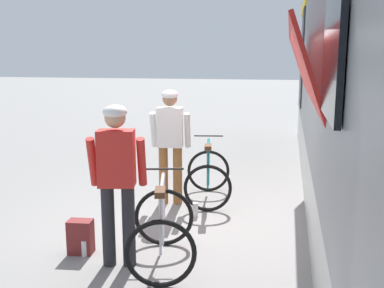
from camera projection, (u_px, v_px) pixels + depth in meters
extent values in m
plane|color=gray|center=(203.00, 222.00, 6.23)|extent=(80.00, 80.00, 0.00)
cube|color=red|center=(310.00, 91.00, 6.01)|extent=(0.61, 5.17, 1.61)
cube|color=black|center=(332.00, 56.00, 2.90)|extent=(0.04, 1.10, 0.80)
cube|color=black|center=(302.00, 57.00, 10.37)|extent=(0.03, 1.10, 2.29)
cylinder|color=#935B2D|center=(163.00, 175.00, 6.96)|extent=(0.14, 0.14, 0.90)
cylinder|color=#935B2D|center=(178.00, 175.00, 6.94)|extent=(0.14, 0.14, 0.90)
cube|color=white|center=(170.00, 127.00, 6.81)|extent=(0.41, 0.29, 0.60)
cylinder|color=white|center=(154.00, 130.00, 6.87)|extent=(0.12, 0.27, 0.56)
cylinder|color=white|center=(187.00, 130.00, 6.83)|extent=(0.12, 0.27, 0.56)
sphere|color=#9E7051|center=(170.00, 99.00, 6.72)|extent=(0.22, 0.22, 0.22)
ellipsoid|color=white|center=(170.00, 95.00, 6.71)|extent=(0.29, 0.31, 0.14)
cylinder|color=#232328|center=(108.00, 226.00, 4.86)|extent=(0.14, 0.14, 0.90)
cylinder|color=#232328|center=(129.00, 226.00, 4.86)|extent=(0.14, 0.14, 0.90)
cube|color=red|center=(116.00, 158.00, 4.72)|extent=(0.42, 0.31, 0.60)
cylinder|color=red|center=(93.00, 162.00, 4.77)|extent=(0.14, 0.27, 0.56)
cylinder|color=red|center=(142.00, 162.00, 4.77)|extent=(0.14, 0.27, 0.56)
sphere|color=tan|center=(115.00, 118.00, 4.64)|extent=(0.22, 0.22, 0.22)
ellipsoid|color=white|center=(115.00, 112.00, 4.63)|extent=(0.30, 0.32, 0.14)
torus|color=black|center=(208.00, 171.00, 7.58)|extent=(0.71, 0.16, 0.71)
torus|color=black|center=(208.00, 188.00, 6.58)|extent=(0.71, 0.16, 0.71)
cylinder|color=#197A7F|center=(208.00, 161.00, 7.19)|extent=(0.15, 0.64, 0.63)
cylinder|color=#197A7F|center=(208.00, 144.00, 7.01)|extent=(0.18, 0.85, 0.04)
cylinder|color=#197A7F|center=(208.00, 168.00, 6.77)|extent=(0.08, 0.28, 0.62)
cylinder|color=#197A7F|center=(208.00, 187.00, 6.76)|extent=(0.09, 0.36, 0.08)
cylinder|color=#197A7F|center=(208.00, 169.00, 6.59)|extent=(0.05, 0.15, 0.56)
cylinder|color=#197A7F|center=(209.00, 155.00, 7.51)|extent=(0.04, 0.09, 0.55)
cylinder|color=black|center=(209.00, 136.00, 7.42)|extent=(0.48, 0.10, 0.02)
cube|color=#4C2D19|center=(208.00, 147.00, 6.56)|extent=(0.14, 0.25, 0.06)
torus|color=black|center=(164.00, 217.00, 5.39)|extent=(0.70, 0.22, 0.71)
torus|color=black|center=(161.00, 254.00, 4.39)|extent=(0.70, 0.22, 0.71)
cylinder|color=silver|center=(163.00, 207.00, 5.00)|extent=(0.20, 0.64, 0.63)
cylinder|color=silver|center=(162.00, 184.00, 4.82)|extent=(0.24, 0.84, 0.04)
cylinder|color=silver|center=(161.00, 221.00, 4.58)|extent=(0.10, 0.28, 0.62)
cylinder|color=silver|center=(161.00, 249.00, 4.57)|extent=(0.11, 0.36, 0.08)
cylinder|color=silver|center=(160.00, 225.00, 4.40)|extent=(0.06, 0.15, 0.56)
cylinder|color=silver|center=(164.00, 196.00, 5.32)|extent=(0.05, 0.09, 0.55)
cylinder|color=black|center=(163.00, 169.00, 5.23)|extent=(0.47, 0.14, 0.02)
cube|color=#4C2D19|center=(160.00, 192.00, 4.37)|extent=(0.15, 0.26, 0.06)
cube|color=maroon|center=(81.00, 237.00, 5.20)|extent=(0.30, 0.21, 0.40)
cylinder|color=silver|center=(195.00, 210.00, 6.42)|extent=(0.08, 0.08, 0.20)
cylinder|color=silver|center=(84.00, 248.00, 5.14)|extent=(0.06, 0.06, 0.19)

